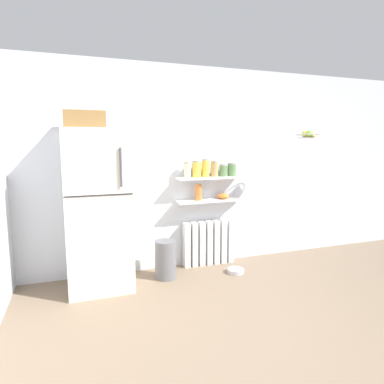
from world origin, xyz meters
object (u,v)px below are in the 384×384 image
radiator (209,243)px  storage_jar_5 (232,170)px  storage_jar_4 (223,170)px  storage_jar_2 (206,168)px  storage_jar_3 (215,169)px  storage_jar_1 (197,169)px  trash_bin (166,259)px  refrigerator (97,207)px  vase (198,192)px  hanging_fruit_basket (308,135)px  shelf_bowl (223,196)px  storage_jar_0 (187,170)px  pet_food_bowl (236,271)px

radiator → storage_jar_5: size_ratio=3.99×
storage_jar_4 → storage_jar_2: bearing=-180.0°
storage_jar_3 → storage_jar_1: bearing=180.0°
storage_jar_5 → trash_bin: storage_jar_5 is taller
refrigerator → vase: (1.28, 0.22, 0.07)m
storage_jar_2 → hanging_fruit_basket: (1.18, -0.49, 0.42)m
shelf_bowl → trash_bin: size_ratio=0.35×
radiator → storage_jar_2: bearing=-154.3°
storage_jar_0 → storage_jar_2: (0.25, -0.00, 0.02)m
radiator → storage_jar_1: 1.02m
radiator → storage_jar_5: storage_jar_5 is taller
storage_jar_1 → storage_jar_4: size_ratio=1.33×
radiator → pet_food_bowl: bearing=-63.4°
radiator → storage_jar_4: storage_jar_4 is taller
radiator → shelf_bowl: 0.66m
storage_jar_1 → storage_jar_4: bearing=0.0°
shelf_bowl → storage_jar_0: bearing=180.0°
storage_jar_1 → vase: (0.02, 0.00, -0.30)m
storage_jar_2 → storage_jar_3: storage_jar_2 is taller
storage_jar_2 → pet_food_bowl: size_ratio=1.10×
vase → trash_bin: size_ratio=0.45×
radiator → pet_food_bowl: (0.20, -0.41, -0.27)m
refrigerator → storage_jar_3: 1.57m
storage_jar_0 → storage_jar_1: bearing=0.0°
refrigerator → shelf_bowl: size_ratio=11.92×
trash_bin → shelf_bowl: bearing=15.2°
trash_bin → storage_jar_4: bearing=15.3°
storage_jar_0 → shelf_bowl: 0.62m
storage_jar_0 → storage_jar_4: storage_jar_0 is taller
storage_jar_4 → pet_food_bowl: storage_jar_4 is taller
storage_jar_2 → hanging_fruit_basket: hanging_fruit_basket is taller
storage_jar_1 → refrigerator: bearing=-170.1°
refrigerator → storage_jar_5: (1.75, 0.22, 0.35)m
refrigerator → storage_jar_4: refrigerator is taller
storage_jar_2 → shelf_bowl: storage_jar_2 is taller
storage_jar_3 → storage_jar_4: 0.13m
storage_jar_1 → vase: bearing=0.0°
storage_jar_5 → storage_jar_4: bearing=180.0°
storage_jar_5 → hanging_fruit_basket: (0.81, -0.49, 0.45)m
storage_jar_2 → vase: (-0.10, 0.00, -0.31)m
storage_jar_0 → trash_bin: (-0.36, -0.24, -1.06)m
refrigerator → storage_jar_4: 1.68m
hanging_fruit_basket → vase: bearing=159.3°
storage_jar_2 → storage_jar_4: size_ratio=1.46×
radiator → storage_jar_0: storage_jar_0 is taller
storage_jar_0 → storage_jar_5: storage_jar_0 is taller
radiator → storage_jar_4: 0.99m
storage_jar_1 → storage_jar_3: storage_jar_1 is taller
storage_jar_4 → storage_jar_5: bearing=-0.0°
refrigerator → storage_jar_5: size_ratio=11.07×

